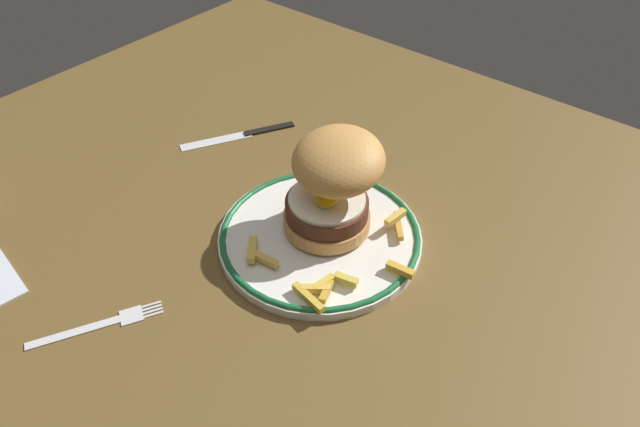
% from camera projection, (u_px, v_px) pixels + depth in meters
% --- Properties ---
extents(ground_plane, '(1.37, 1.01, 0.04)m').
position_uv_depth(ground_plane, '(352.00, 266.00, 0.72)').
color(ground_plane, brown).
extents(dinner_plate, '(0.25, 0.25, 0.02)m').
position_uv_depth(dinner_plate, '(320.00, 236.00, 0.72)').
color(dinner_plate, white).
rests_on(dinner_plate, ground_plane).
extents(burger, '(0.14, 0.14, 0.13)m').
position_uv_depth(burger, '(333.00, 183.00, 0.69)').
color(burger, '#C98C47').
rests_on(burger, dinner_plate).
extents(fries_pile, '(0.19, 0.19, 0.02)m').
position_uv_depth(fries_pile, '(331.00, 263.00, 0.67)').
color(fries_pile, gold).
rests_on(fries_pile, dinner_plate).
extents(fork, '(0.08, 0.13, 0.00)m').
position_uv_depth(fork, '(100.00, 324.00, 0.63)').
color(fork, silver).
rests_on(fork, ground_plane).
extents(knife, '(0.10, 0.16, 0.01)m').
position_uv_depth(knife, '(248.00, 133.00, 0.90)').
color(knife, black).
rests_on(knife, ground_plane).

